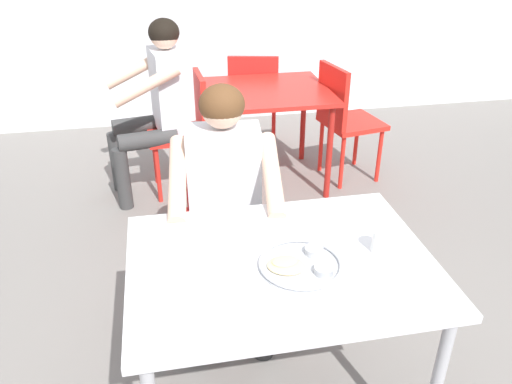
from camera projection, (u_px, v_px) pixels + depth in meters
name	position (u px, v px, depth m)	size (l,w,h in m)	color
table_foreground	(281.00, 278.00, 1.88)	(1.10, 0.81, 0.75)	silver
thali_tray	(301.00, 264.00, 1.80)	(0.30, 0.30, 0.03)	#B7BABF
drinking_cup	(381.00, 241.00, 1.86)	(0.07, 0.07, 0.09)	white
chair_foreground	(224.00, 212.00, 2.66)	(0.45, 0.46, 0.82)	red
diner_foreground	(225.00, 193.00, 2.35)	(0.53, 0.58, 1.20)	#2B2B2B
table_background_red	(267.00, 101.00, 3.70)	(0.88, 0.80, 0.74)	red
chair_red_left	(187.00, 125.00, 3.66)	(0.42, 0.41, 0.88)	red
chair_red_right	(343.00, 115.00, 3.81)	(0.47, 0.48, 0.90)	red
chair_red_far	(254.00, 96.00, 4.26)	(0.51, 0.51, 0.86)	red
patron_background	(156.00, 95.00, 3.51)	(0.60, 0.56, 1.25)	#393939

